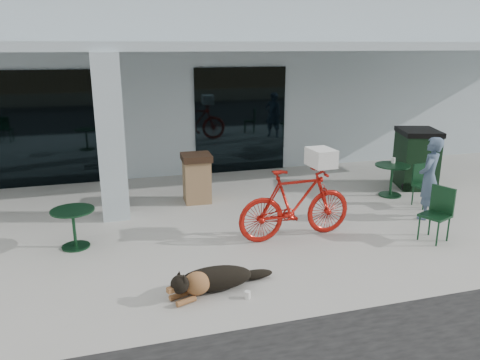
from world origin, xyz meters
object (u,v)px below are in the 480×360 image
object	(u,v)px
cafe_table_near	(74,229)
cafe_table_far	(391,180)
person	(429,178)
cafe_chair_far_a	(426,186)
cafe_chair_far_b	(435,215)
bicycle	(296,204)
dog	(216,277)
trash_receptacle	(197,178)
wheeled_bin	(416,158)

from	to	relation	value
cafe_table_near	cafe_table_far	distance (m)	6.68
cafe_table_near	person	distance (m)	6.50
cafe_chair_far_a	cafe_chair_far_b	size ratio (longest dim) A/B	0.95
bicycle	dog	size ratio (longest dim) A/B	1.76
cafe_chair_far_a	cafe_chair_far_b	xyz separation A→B (m)	(-0.98, -1.55, 0.02)
cafe_table_near	person	size ratio (longest dim) A/B	0.44
person	trash_receptacle	world-z (taller)	person
cafe_table_far	cafe_chair_far_b	xyz separation A→B (m)	(-0.73, -2.38, 0.11)
dog	cafe_chair_far_a	bearing A→B (deg)	3.40
person	wheeled_bin	world-z (taller)	person
bicycle	cafe_chair_far_b	size ratio (longest dim) A/B	2.22
trash_receptacle	dog	bearing A→B (deg)	-97.30
cafe_chair_far_b	person	bearing A→B (deg)	127.00
dog	cafe_table_far	distance (m)	5.58
person	trash_receptacle	xyz separation A→B (m)	(-4.07, 2.20, -0.28)
trash_receptacle	bicycle	bearing A→B (deg)	-62.34
trash_receptacle	wheeled_bin	size ratio (longest dim) A/B	0.76
person	wheeled_bin	distance (m)	2.20
cafe_table_near	trash_receptacle	bearing A→B (deg)	36.39
cafe_table_near	trash_receptacle	xyz separation A→B (m)	(2.40, 1.77, 0.19)
dog	cafe_chair_far_a	world-z (taller)	cafe_chair_far_a
cafe_chair_far_a	person	size ratio (longest dim) A/B	0.56
person	wheeled_bin	size ratio (longest dim) A/B	1.17
cafe_table_near	dog	bearing A→B (deg)	-46.71
dog	wheeled_bin	world-z (taller)	wheeled_bin
dog	wheeled_bin	size ratio (longest dim) A/B	0.87
trash_receptacle	cafe_table_far	bearing A→B (deg)	-10.75
bicycle	cafe_chair_far_b	xyz separation A→B (m)	(2.23, -0.78, -0.16)
bicycle	cafe_table_far	world-z (taller)	bicycle
dog	cafe_table_near	distance (m)	2.79
cafe_table_near	cafe_chair_far_b	bearing A→B (deg)	-13.46
cafe_table_far	wheeled_bin	distance (m)	1.13
dog	cafe_table_near	world-z (taller)	cafe_table_near
cafe_chair_far_a	trash_receptacle	xyz separation A→B (m)	(-4.47, 1.63, 0.08)
person	cafe_table_near	bearing A→B (deg)	-40.90
trash_receptacle	wheeled_bin	bearing A→B (deg)	-3.29
bicycle	cafe_chair_far_b	distance (m)	2.37
cafe_chair_far_a	wheeled_bin	distance (m)	1.52
cafe_chair_far_a	cafe_chair_far_b	world-z (taller)	cafe_chair_far_b
bicycle	cafe_table_near	size ratio (longest dim) A/B	2.94
bicycle	cafe_chair_far_a	xyz separation A→B (m)	(3.21, 0.77, -0.18)
cafe_table_far	trash_receptacle	xyz separation A→B (m)	(-4.21, 0.80, 0.17)
cafe_table_far	wheeled_bin	world-z (taller)	wheeled_bin
cafe_chair_far_a	person	bearing A→B (deg)	-129.87
cafe_table_near	trash_receptacle	distance (m)	2.99
bicycle	cafe_table_near	bearing A→B (deg)	76.75
bicycle	cafe_chair_far_b	bearing A→B (deg)	-112.70
bicycle	dog	world-z (taller)	bicycle
cafe_chair_far_a	trash_receptacle	world-z (taller)	trash_receptacle
cafe_chair_far_a	cafe_table_near	bearing A→B (deg)	176.03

